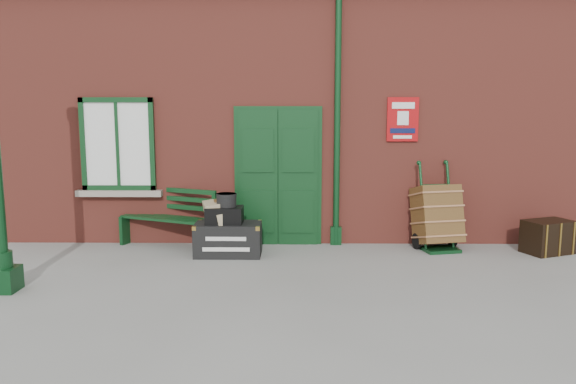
{
  "coord_description": "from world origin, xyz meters",
  "views": [
    {
      "loc": [
        -0.03,
        -7.6,
        2.23
      ],
      "look_at": [
        -0.13,
        0.6,
        1.0
      ],
      "focal_mm": 35.0,
      "sensor_mm": 36.0,
      "label": 1
    }
  ],
  "objects_px": {
    "porter_trolley": "(437,216)",
    "houdini_trunk": "(228,239)",
    "bench": "(170,216)",
    "dark_trunk": "(548,237)"
  },
  "relations": [
    {
      "from": "bench",
      "to": "porter_trolley",
      "type": "relative_size",
      "value": 1.19
    },
    {
      "from": "porter_trolley",
      "to": "dark_trunk",
      "type": "bearing_deg",
      "value": -20.89
    },
    {
      "from": "houdini_trunk",
      "to": "dark_trunk",
      "type": "height_order",
      "value": "dark_trunk"
    },
    {
      "from": "bench",
      "to": "dark_trunk",
      "type": "height_order",
      "value": "bench"
    },
    {
      "from": "bench",
      "to": "houdini_trunk",
      "type": "relative_size",
      "value": 1.63
    },
    {
      "from": "bench",
      "to": "dark_trunk",
      "type": "distance_m",
      "value": 5.97
    },
    {
      "from": "houdini_trunk",
      "to": "porter_trolley",
      "type": "relative_size",
      "value": 0.73
    },
    {
      "from": "porter_trolley",
      "to": "houdini_trunk",
      "type": "bearing_deg",
      "value": 174.84
    },
    {
      "from": "bench",
      "to": "dark_trunk",
      "type": "relative_size",
      "value": 2.3
    },
    {
      "from": "houdini_trunk",
      "to": "porter_trolley",
      "type": "height_order",
      "value": "porter_trolley"
    }
  ]
}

